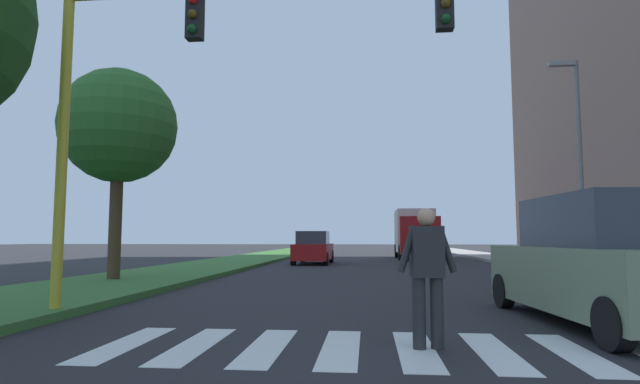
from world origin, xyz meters
name	(u,v)px	position (x,y,z in m)	size (l,w,h in m)	color
ground_plane	(370,261)	(0.00, 30.00, 0.00)	(140.00, 140.00, 0.00)	#262628
crosswalk	(378,349)	(0.00, 6.94, 0.00)	(6.75, 2.20, 0.01)	silver
median_strip	(241,260)	(-7.03, 28.00, 0.07)	(4.01, 64.00, 0.15)	#386B2D
tree_mid	(119,127)	(-7.40, 14.69, 4.58)	(3.36, 3.36, 6.14)	#4C3823
sidewalk_right	(522,262)	(7.86, 28.00, 0.07)	(3.00, 64.00, 0.15)	#9E9991
traffic_light_gantry	(189,62)	(-3.12, 8.81, 4.31)	(7.73, 0.30, 6.00)	gold
street_lamp_right	(577,145)	(7.27, 19.05, 4.59)	(1.02, 0.24, 7.50)	slate
pedestrian_performer	(427,270)	(0.60, 6.99, 0.93)	(0.75, 0.29, 1.69)	#262628
suv_crossing	(603,264)	(3.48, 8.89, 0.93)	(2.30, 4.74, 1.97)	gray
sedan_midblock	(313,249)	(-2.89, 26.37, 0.77)	(1.81, 4.21, 1.65)	maroon
truck_box_delivery	(415,233)	(2.86, 32.94, 1.63)	(2.40, 6.20, 3.10)	maroon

